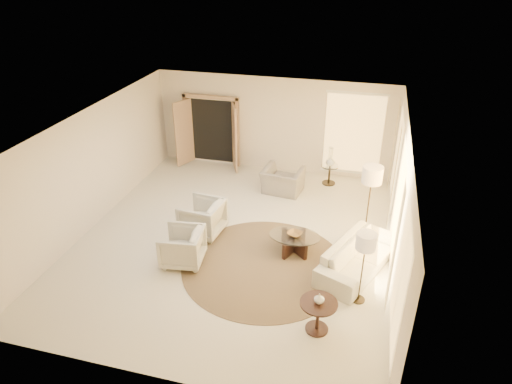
% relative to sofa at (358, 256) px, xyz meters
% --- Properties ---
extents(room, '(7.04, 8.04, 2.83)m').
position_rel_sofa_xyz_m(room, '(-2.81, 0.40, 1.07)').
color(room, beige).
rests_on(room, ground).
extents(windows_right, '(0.10, 6.40, 2.40)m').
position_rel_sofa_xyz_m(windows_right, '(0.64, 0.50, 1.02)').
color(windows_right, '#FDC565').
rests_on(windows_right, room).
extents(window_back_corner, '(1.70, 0.10, 2.40)m').
position_rel_sofa_xyz_m(window_back_corner, '(-0.51, 4.35, 1.02)').
color(window_back_corner, '#FDC565').
rests_on(window_back_corner, room).
extents(curtains_right, '(0.06, 5.20, 2.60)m').
position_rel_sofa_xyz_m(curtains_right, '(0.59, 1.40, 0.97)').
color(curtains_right, '#C9BA8F').
rests_on(curtains_right, room).
extents(french_doors, '(1.95, 0.66, 2.16)m').
position_rel_sofa_xyz_m(french_doors, '(-4.71, 4.22, 0.74)').
color(french_doors, tan).
rests_on(french_doors, room).
extents(area_rug, '(3.74, 3.74, 0.01)m').
position_rel_sofa_xyz_m(area_rug, '(-1.93, -0.39, -0.32)').
color(area_rug, '#3A2B1B').
rests_on(area_rug, room).
extents(sofa, '(1.69, 2.40, 0.65)m').
position_rel_sofa_xyz_m(sofa, '(0.00, 0.00, 0.00)').
color(sofa, beige).
rests_on(sofa, room).
extents(armchair_left, '(0.93, 0.98, 0.92)m').
position_rel_sofa_xyz_m(armchair_left, '(-3.63, 0.49, 0.13)').
color(armchair_left, beige).
rests_on(armchair_left, room).
extents(armchair_right, '(0.89, 0.93, 0.87)m').
position_rel_sofa_xyz_m(armchair_right, '(-3.64, -0.69, 0.11)').
color(armchair_right, beige).
rests_on(armchair_right, room).
extents(accent_chair, '(1.13, 0.81, 0.93)m').
position_rel_sofa_xyz_m(accent_chair, '(-2.23, 2.98, 0.14)').
color(accent_chair, gray).
rests_on(accent_chair, room).
extents(coffee_table, '(1.35, 1.35, 0.42)m').
position_rel_sofa_xyz_m(coffee_table, '(-1.41, 0.30, -0.07)').
color(coffee_table, black).
rests_on(coffee_table, room).
extents(end_table, '(0.66, 0.66, 0.62)m').
position_rel_sofa_xyz_m(end_table, '(-0.58, -1.93, 0.10)').
color(end_table, black).
rests_on(end_table, room).
extents(side_table, '(0.49, 0.49, 0.57)m').
position_rel_sofa_xyz_m(side_table, '(-1.04, 3.80, 0.02)').
color(side_table, black).
rests_on(side_table, room).
extents(floor_lamp_near, '(0.45, 0.45, 1.84)m').
position_rel_sofa_xyz_m(floor_lamp_near, '(0.09, 1.22, 1.24)').
color(floor_lamp_near, black).
rests_on(floor_lamp_near, room).
extents(floor_lamp_far, '(0.37, 0.37, 1.53)m').
position_rel_sofa_xyz_m(floor_lamp_far, '(0.09, -0.97, 0.97)').
color(floor_lamp_far, black).
rests_on(floor_lamp_far, room).
extents(bowl, '(0.41, 0.41, 0.08)m').
position_rel_sofa_xyz_m(bowl, '(-1.41, 0.30, 0.13)').
color(bowl, brown).
rests_on(bowl, coffee_table).
extents(end_vase, '(0.22, 0.22, 0.19)m').
position_rel_sofa_xyz_m(end_vase, '(-0.58, -1.93, 0.39)').
color(end_vase, white).
rests_on(end_vase, end_table).
extents(side_vase, '(0.30, 0.30, 0.27)m').
position_rel_sofa_xyz_m(side_vase, '(-1.04, 3.80, 0.37)').
color(side_vase, white).
rests_on(side_vase, side_table).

